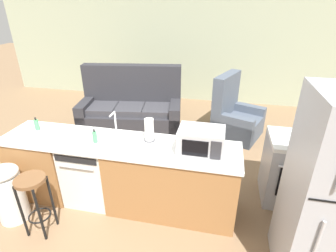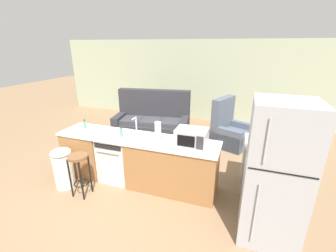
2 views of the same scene
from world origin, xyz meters
TOP-DOWN VIEW (x-y plane):
  - ground_plane at (0.00, 0.00)m, footprint 24.00×24.00m
  - wall_back at (0.30, 4.20)m, footprint 10.00×0.06m
  - kitchen_counter at (0.24, 0.00)m, footprint 2.94×0.66m
  - dishwasher at (-0.25, -0.00)m, footprint 0.58×0.61m
  - stove_range at (2.35, 0.55)m, footprint 0.76×0.68m
  - refrigerator at (2.35, -0.55)m, footprint 0.72×0.73m
  - microwave at (1.15, -0.00)m, footprint 0.50×0.37m
  - sink_faucet at (0.05, 0.21)m, footprint 0.07×0.17m
  - paper_towel_roll at (0.52, 0.13)m, footprint 0.14×0.14m
  - soap_bottle at (-0.10, -0.06)m, footprint 0.06×0.06m
  - dish_soap_bottle at (-0.99, 0.09)m, footprint 0.06×0.06m
  - kettle at (2.52, 0.68)m, footprint 0.21×0.17m
  - bar_stool at (-0.57, -0.67)m, footprint 0.32×0.32m
  - trash_bin at (-1.03, -0.56)m, footprint 0.35×0.35m
  - couch at (-0.47, 2.19)m, footprint 2.11×1.19m
  - armchair at (1.59, 2.29)m, footprint 1.06×1.09m

SIDE VIEW (x-z plane):
  - ground_plane at x=0.00m, z-range 0.00..0.00m
  - armchair at x=1.59m, z-range -0.25..0.95m
  - trash_bin at x=-1.03m, z-range 0.01..0.75m
  - couch at x=-0.47m, z-range -0.24..1.03m
  - kitchen_counter at x=0.24m, z-range -0.03..0.87m
  - dishwasher at x=-0.25m, z-range 0.00..0.84m
  - stove_range at x=2.35m, z-range 0.00..0.90m
  - bar_stool at x=-0.57m, z-range 0.17..0.91m
  - refrigerator at x=2.35m, z-range 0.00..1.86m
  - soap_bottle at x=-0.10m, z-range 0.88..1.06m
  - dish_soap_bottle at x=-0.99m, z-range 0.88..1.06m
  - kettle at x=2.52m, z-range 0.89..1.08m
  - sink_faucet at x=0.05m, z-range 0.88..1.18m
  - paper_towel_roll at x=0.52m, z-range 0.90..1.18m
  - microwave at x=1.15m, z-range 0.90..1.18m
  - wall_back at x=0.30m, z-range 0.00..2.60m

